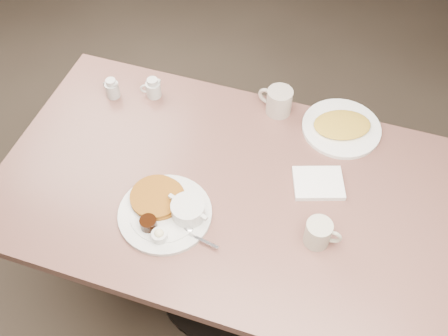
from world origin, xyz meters
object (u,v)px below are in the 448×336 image
(diner_table, at_px, (222,213))
(creamer_left, at_px, (153,88))
(main_plate, at_px, (168,210))
(coffee_mug_far, at_px, (278,101))
(coffee_mug_near, at_px, (319,233))
(hash_plate, at_px, (342,127))
(creamer_right, at_px, (112,89))

(diner_table, height_order, creamer_left, creamer_left)
(main_plate, xyz_separation_m, creamer_left, (-0.25, 0.48, 0.01))
(main_plate, relative_size, coffee_mug_far, 2.75)
(coffee_mug_near, distance_m, hash_plate, 0.48)
(diner_table, distance_m, creamer_right, 0.63)
(main_plate, bearing_deg, creamer_left, 117.77)
(main_plate, distance_m, creamer_left, 0.54)
(coffee_mug_far, distance_m, hash_plate, 0.25)
(creamer_right, bearing_deg, main_plate, -47.17)
(main_plate, distance_m, creamer_right, 0.59)
(diner_table, relative_size, hash_plate, 4.03)
(coffee_mug_far, height_order, creamer_right, coffee_mug_far)
(hash_plate, bearing_deg, main_plate, -130.75)
(diner_table, height_order, hash_plate, hash_plate)
(diner_table, xyz_separation_m, creamer_left, (-0.38, 0.32, 0.21))
(creamer_left, distance_m, creamer_right, 0.15)
(coffee_mug_far, bearing_deg, hash_plate, -4.27)
(diner_table, distance_m, main_plate, 0.28)
(diner_table, xyz_separation_m, main_plate, (-0.13, -0.16, 0.19))
(diner_table, bearing_deg, creamer_right, 152.82)
(diner_table, distance_m, hash_plate, 0.53)
(main_plate, relative_size, coffee_mug_near, 3.41)
(coffee_mug_near, bearing_deg, hash_plate, 91.61)
(coffee_mug_far, xyz_separation_m, creamer_left, (-0.47, -0.07, -0.01))
(hash_plate, bearing_deg, creamer_left, -175.94)
(coffee_mug_near, bearing_deg, coffee_mug_far, 117.29)
(coffee_mug_near, xyz_separation_m, hash_plate, (-0.01, 0.48, -0.03))
(hash_plate, bearing_deg, coffee_mug_far, 175.73)
(main_plate, relative_size, hash_plate, 1.05)
(creamer_right, bearing_deg, creamer_left, 19.01)
(diner_table, relative_size, creamer_right, 18.75)
(diner_table, relative_size, coffee_mug_near, 13.10)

